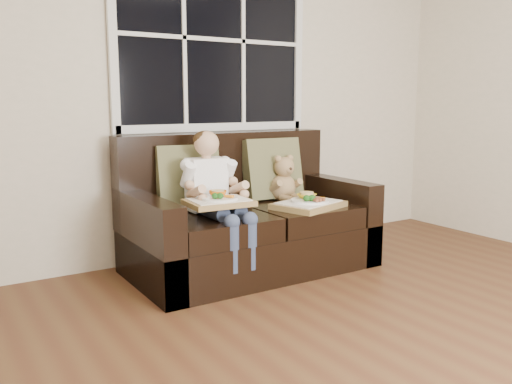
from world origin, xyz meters
TOP-DOWN VIEW (x-y plane):
  - window_back at (-0.01, 2.48)m, footprint 1.62×0.04m
  - loveseat at (-0.01, 2.02)m, footprint 1.70×0.92m
  - pillow_left at (-0.39, 2.17)m, footprint 0.46×0.26m
  - pillow_right at (0.32, 2.17)m, footprint 0.47×0.23m
  - child at (-0.34, 1.90)m, footprint 0.37×0.59m
  - teddy_bear at (0.35, 2.06)m, footprint 0.21×0.26m
  - tray_left at (-0.40, 1.71)m, footprint 0.42×0.33m
  - tray_right at (0.32, 1.72)m, footprint 0.55×0.47m

SIDE VIEW (x-z plane):
  - loveseat at x=-0.01m, z-range -0.17..0.79m
  - tray_right at x=0.32m, z-range 0.43..0.54m
  - tray_left at x=-0.40m, z-range 0.53..0.62m
  - teddy_bear at x=0.35m, z-range 0.41..0.77m
  - child at x=-0.34m, z-range 0.22..1.06m
  - pillow_left at x=-0.39m, z-range 0.44..0.90m
  - pillow_right at x=0.32m, z-range 0.44..0.92m
  - window_back at x=-0.01m, z-range 0.96..2.33m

